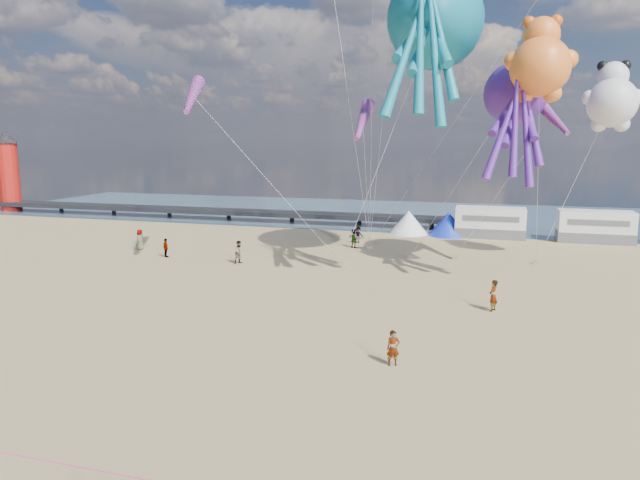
{
  "coord_description": "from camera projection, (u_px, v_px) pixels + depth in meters",
  "views": [
    {
      "loc": [
        5.33,
        -17.96,
        9.74
      ],
      "look_at": [
        -1.6,
        6.0,
        5.25
      ],
      "focal_mm": 32.0,
      "sensor_mm": 36.0,
      "label": 1
    }
  ],
  "objects": [
    {
      "name": "beachgoer_2",
      "position": [
        358.0,
        235.0,
        53.17
      ],
      "size": [
        0.95,
        0.89,
        1.54
      ],
      "primitive_type": "imported",
      "rotation": [
        0.0,
        0.0,
        0.56
      ],
      "color": "#7F6659",
      "rests_on": "ground"
    },
    {
      "name": "sandbag_b",
      "position": [
        411.0,
        256.0,
        46.88
      ],
      "size": [
        0.5,
        0.35,
        0.22
      ],
      "primitive_type": "cube",
      "color": "gray",
      "rests_on": "ground"
    },
    {
      "name": "water",
      "position": [
        440.0,
        215.0,
        72.15
      ],
      "size": [
        120.0,
        120.0,
        0.0
      ],
      "primitive_type": "plane",
      "color": "#38566C",
      "rests_on": "ground"
    },
    {
      "name": "kite_teddy_orange",
      "position": [
        540.0,
        67.0,
        36.18
      ],
      "size": [
        5.4,
        5.19,
        6.47
      ],
      "primitive_type": null,
      "rotation": [
        0.0,
        0.0,
        -0.22
      ],
      "color": "orange"
    },
    {
      "name": "kite_panda",
      "position": [
        612.0,
        103.0,
        41.41
      ],
      "size": [
        5.3,
        5.13,
        6.07
      ],
      "primitive_type": null,
      "rotation": [
        0.0,
        0.0,
        -0.3
      ],
      "color": "silver"
    },
    {
      "name": "tent_blue",
      "position": [
        448.0,
        224.0,
        57.22
      ],
      "size": [
        4.0,
        4.0,
        2.4
      ],
      "primitive_type": "cone",
      "color": "#1933CC",
      "rests_on": "ground"
    },
    {
      "name": "windsock_right",
      "position": [
        363.0,
        121.0,
        37.09
      ],
      "size": [
        1.09,
        4.88,
        4.85
      ],
      "primitive_type": null,
      "rotation": [
        0.0,
        0.0,
        0.04
      ],
      "color": "red"
    },
    {
      "name": "motorhome_0",
      "position": [
        490.0,
        222.0,
        56.07
      ],
      "size": [
        6.6,
        2.5,
        3.0
      ],
      "primitive_type": "cube",
      "color": "silver",
      "rests_on": "ground"
    },
    {
      "name": "beachgoer_3",
      "position": [
        166.0,
        248.0,
        46.9
      ],
      "size": [
        1.16,
        1.08,
        1.57
      ],
      "primitive_type": "imported",
      "rotation": [
        0.0,
        0.0,
        2.48
      ],
      "color": "#7F6659",
      "rests_on": "ground"
    },
    {
      "name": "sandbag_e",
      "position": [
        370.0,
        247.0,
        50.9
      ],
      "size": [
        0.5,
        0.35,
        0.22
      ],
      "primitive_type": "cube",
      "color": "gray",
      "rests_on": "ground"
    },
    {
      "name": "windsock_left",
      "position": [
        193.0,
        96.0,
        41.33
      ],
      "size": [
        3.69,
        7.39,
        7.49
      ],
      "primitive_type": null,
      "rotation": [
        0.0,
        0.0,
        0.36
      ],
      "color": "red"
    },
    {
      "name": "sandbag_a",
      "position": [
        341.0,
        263.0,
        44.39
      ],
      "size": [
        0.5,
        0.35,
        0.22
      ],
      "primitive_type": "cube",
      "color": "gray",
      "rests_on": "ground"
    },
    {
      "name": "beachgoer_0",
      "position": [
        140.0,
        240.0,
        50.05
      ],
      "size": [
        0.49,
        0.7,
        1.81
      ],
      "primitive_type": "imported",
      "rotation": [
        0.0,
        0.0,
        4.8
      ],
      "color": "#7F6659",
      "rests_on": "ground"
    },
    {
      "name": "windsock_mid",
      "position": [
        551.0,
        115.0,
        40.31
      ],
      "size": [
        2.91,
        5.99,
        5.99
      ],
      "primitive_type": null,
      "rotation": [
        0.0,
        0.0,
        0.33
      ],
      "color": "red"
    },
    {
      "name": "beachgoer_1",
      "position": [
        239.0,
        252.0,
        44.54
      ],
      "size": [
        0.96,
        1.06,
        1.82
      ],
      "primitive_type": "imported",
      "rotation": [
        0.0,
        0.0,
        1.02
      ],
      "color": "#7F6659",
      "rests_on": "ground"
    },
    {
      "name": "sandbag_d",
      "position": [
        456.0,
        258.0,
        46.32
      ],
      "size": [
        0.5,
        0.35,
        0.22
      ],
      "primitive_type": "cube",
      "color": "gray",
      "rests_on": "ground"
    },
    {
      "name": "beachgoer_5",
      "position": [
        493.0,
        296.0,
        32.3
      ],
      "size": [
        1.16,
        1.76,
        1.82
      ],
      "primitive_type": "imported",
      "rotation": [
        0.0,
        0.0,
        4.3
      ],
      "color": "#7F6659",
      "rests_on": "ground"
    },
    {
      "name": "ground",
      "position": [
        316.0,
        417.0,
        20.16
      ],
      "size": [
        120.0,
        120.0,
        0.0
      ],
      "primitive_type": "plane",
      "color": "tan",
      "rests_on": "ground"
    },
    {
      "name": "kite_octopus_purple",
      "position": [
        516.0,
        93.0,
        41.02
      ],
      "size": [
        4.24,
        9.63,
        10.95
      ],
      "primitive_type": null,
      "rotation": [
        0.0,
        0.0,
        0.01
      ],
      "color": "#511E8C"
    },
    {
      "name": "tent_white",
      "position": [
        408.0,
        222.0,
        58.31
      ],
      "size": [
        4.0,
        4.0,
        2.4
      ],
      "primitive_type": "cone",
      "color": "white",
      "rests_on": "ground"
    },
    {
      "name": "sandbag_c",
      "position": [
        536.0,
        263.0,
        44.37
      ],
      "size": [
        0.5,
        0.35,
        0.22
      ],
      "primitive_type": "cube",
      "color": "gray",
      "rests_on": "ground"
    },
    {
      "name": "standing_person",
      "position": [
        393.0,
        348.0,
        24.58
      ],
      "size": [
        0.67,
        0.56,
        1.57
      ],
      "primitive_type": "imported",
      "rotation": [
        0.0,
        0.0,
        0.37
      ],
      "color": "tan",
      "rests_on": "ground"
    },
    {
      "name": "pier",
      "position": [
        198.0,
        210.0,
        69.24
      ],
      "size": [
        60.0,
        3.0,
        0.5
      ],
      "primitive_type": "cube",
      "color": "black",
      "rests_on": "ground"
    },
    {
      "name": "beachgoer_4",
      "position": [
        354.0,
        238.0,
        50.92
      ],
      "size": [
        1.07,
        0.9,
        1.72
      ],
      "primitive_type": "imported",
      "rotation": [
        0.0,
        0.0,
        2.56
      ],
      "color": "#7F6659",
      "rests_on": "ground"
    },
    {
      "name": "lighthouse",
      "position": [
        9.0,
        177.0,
        76.28
      ],
      "size": [
        2.6,
        2.6,
        9.0
      ],
      "primitive_type": "cylinder",
      "color": "#A5140F",
      "rests_on": "ground"
    },
    {
      "name": "kite_octopus_teal",
      "position": [
        435.0,
        21.0,
        40.96
      ],
      "size": [
        6.69,
        12.43,
        13.53
      ],
      "primitive_type": null,
      "rotation": [
        0.0,
        0.0,
        0.14
      ],
      "color": "#11768D"
    },
    {
      "name": "motorhome_1",
      "position": [
        595.0,
        227.0,
        53.47
      ],
      "size": [
        6.6,
        2.5,
        3.0
      ],
      "primitive_type": "cube",
      "color": "silver",
      "rests_on": "ground"
    }
  ]
}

